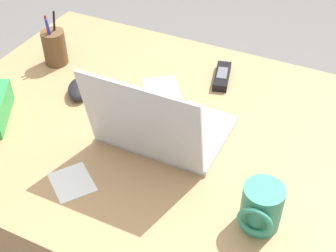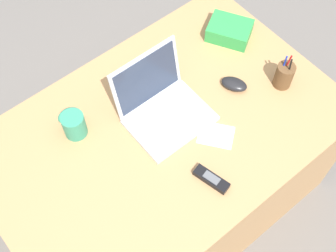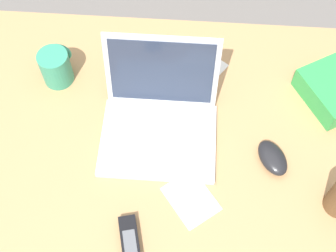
{
  "view_description": "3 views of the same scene",
  "coord_description": "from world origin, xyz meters",
  "views": [
    {
      "loc": [
        -0.37,
        0.88,
        1.56
      ],
      "look_at": [
        0.04,
        0.03,
        0.76
      ],
      "focal_mm": 49.72,
      "sensor_mm": 36.0,
      "label": 1
    },
    {
      "loc": [
        -0.57,
        -0.73,
        2.3
      ],
      "look_at": [
        0.01,
        -0.02,
        0.76
      ],
      "focal_mm": 49.1,
      "sensor_mm": 36.0,
      "label": 2
    },
    {
      "loc": [
        0.12,
        -0.59,
        1.88
      ],
      "look_at": [
        0.07,
        0.04,
        0.77
      ],
      "focal_mm": 49.49,
      "sensor_mm": 36.0,
      "label": 3
    }
  ],
  "objects": [
    {
      "name": "snack_bag",
      "position": [
        0.54,
        0.19,
        0.76
      ],
      "size": [
        0.21,
        0.23,
        0.07
      ],
      "primitive_type": "cube",
      "rotation": [
        0.0,
        0.0,
        0.53
      ],
      "color": "green",
      "rests_on": "desk"
    },
    {
      "name": "computer_mouse",
      "position": [
        0.36,
        -0.03,
        0.75
      ],
      "size": [
        0.11,
        0.13,
        0.04
      ],
      "primitive_type": "ellipsoid",
      "rotation": [
        0.0,
        0.0,
        0.47
      ],
      "color": "black",
      "rests_on": "desk"
    },
    {
      "name": "laptop",
      "position": [
        0.05,
        0.06,
        0.78
      ],
      "size": [
        0.32,
        0.29,
        0.25
      ],
      "color": "silver",
      "rests_on": "desk"
    },
    {
      "name": "ground_plane",
      "position": [
        0.0,
        0.0,
        0.0
      ],
      "size": [
        6.0,
        6.0,
        0.0
      ],
      "primitive_type": "plane",
      "color": "slate"
    },
    {
      "name": "pen_holder",
      "position": [
        0.53,
        -0.14,
        0.79
      ],
      "size": [
        0.08,
        0.08,
        0.18
      ],
      "color": "brown",
      "rests_on": "desk"
    },
    {
      "name": "desk",
      "position": [
        0.0,
        0.0,
        0.36
      ],
      "size": [
        1.42,
        0.94,
        0.73
      ],
      "primitive_type": "cube",
      "color": "tan",
      "rests_on": "ground"
    },
    {
      "name": "coffee_mug_white",
      "position": [
        -0.27,
        0.21,
        0.78
      ],
      "size": [
        0.09,
        0.1,
        0.11
      ],
      "color": "#338C6B",
      "rests_on": "desk"
    },
    {
      "name": "cordless_phone",
      "position": [
        0.0,
        -0.28,
        0.74
      ],
      "size": [
        0.08,
        0.15,
        0.03
      ],
      "color": "black",
      "rests_on": "desk"
    },
    {
      "name": "paper_note_near_laptop",
      "position": [
        0.17,
        0.29,
        0.73
      ],
      "size": [
        0.14,
        0.14,
        0.0
      ],
      "primitive_type": "cube",
      "rotation": [
        0.0,
        0.0,
        -0.63
      ],
      "color": "white",
      "rests_on": "desk"
    },
    {
      "name": "paper_note_left",
      "position": [
        0.14,
        -0.15,
        0.73
      ],
      "size": [
        0.17,
        0.17,
        0.0
      ],
      "primitive_type": "cube",
      "rotation": [
        0.0,
        0.0,
        0.65
      ],
      "color": "white",
      "rests_on": "desk"
    }
  ]
}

